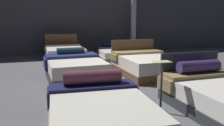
% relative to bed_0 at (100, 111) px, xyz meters
% --- Properties ---
extents(ground_plane, '(18.00, 18.00, 0.02)m').
position_rel_bed_0_xyz_m(ground_plane, '(1.12, 2.73, -0.23)').
color(ground_plane, '#5B5B60').
extents(showroom_back_wall, '(18.00, 0.06, 3.50)m').
position_rel_bed_0_xyz_m(showroom_back_wall, '(1.12, 7.97, 1.53)').
color(showroom_back_wall, '#47474C').
rests_on(showroom_back_wall, ground_plane).
extents(bed_0, '(1.68, 2.16, 0.71)m').
position_rel_bed_0_xyz_m(bed_0, '(0.00, 0.00, 0.00)').
color(bed_0, '#97714B').
rests_on(bed_0, ground_plane).
extents(bed_1, '(1.58, 1.97, 0.93)m').
position_rel_bed_0_xyz_m(bed_1, '(2.19, -0.01, 0.05)').
color(bed_1, '#2C3137').
rests_on(bed_1, ground_plane).
extents(bed_2, '(1.61, 1.97, 0.79)m').
position_rel_bed_0_xyz_m(bed_2, '(0.05, 2.98, 0.07)').
color(bed_2, black).
rests_on(bed_2, ground_plane).
extents(bed_3, '(1.72, 2.20, 0.95)m').
position_rel_bed_0_xyz_m(bed_3, '(2.16, 2.93, 0.06)').
color(bed_3, brown).
rests_on(bed_3, ground_plane).
extents(bed_4, '(1.50, 2.09, 1.00)m').
position_rel_bed_0_xyz_m(bed_4, '(0.07, 6.04, 0.06)').
color(bed_4, brown).
rests_on(bed_4, ground_plane).
extents(bed_5, '(1.60, 1.97, 0.64)m').
position_rel_bed_0_xyz_m(bed_5, '(2.22, 6.05, -0.02)').
color(bed_5, '#90764E').
rests_on(bed_5, ground_plane).
extents(price_sign, '(0.28, 0.24, 0.91)m').
position_rel_bed_0_xyz_m(price_sign, '(1.12, 0.15, 0.12)').
color(price_sign, '#3F3F44').
rests_on(price_sign, ground_plane).
extents(support_pillar, '(0.26, 0.26, 3.50)m').
position_rel_bed_0_xyz_m(support_pillar, '(3.53, 7.39, 1.53)').
color(support_pillar, silver).
rests_on(support_pillar, ground_plane).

